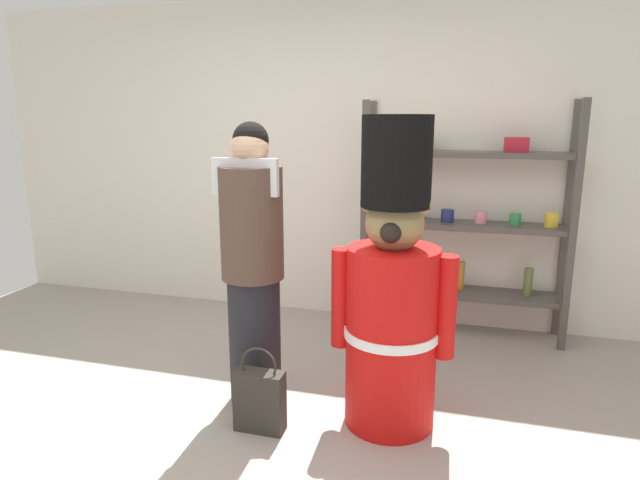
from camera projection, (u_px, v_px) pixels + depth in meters
ground_plane at (239, 460)px, 2.61m from camera, size 6.40×6.40×0.00m
back_wall at (344, 161)px, 4.39m from camera, size 6.40×0.12×2.60m
merchandise_shelf at (464, 221)px, 4.01m from camera, size 1.52×0.35×1.77m
teddy_bear_guard at (392, 298)px, 2.79m from camera, size 0.66×0.50×1.65m
person_shopper at (253, 264)px, 3.01m from camera, size 0.37×0.35×1.62m
shopping_bag at (260, 400)px, 2.83m from camera, size 0.27×0.11×0.47m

